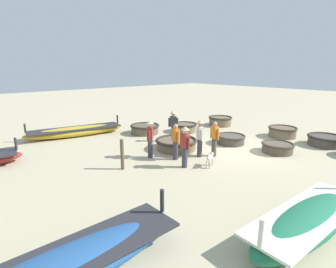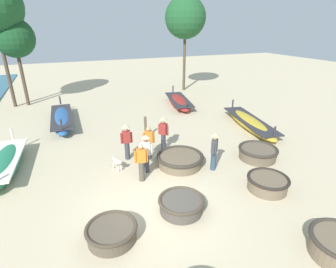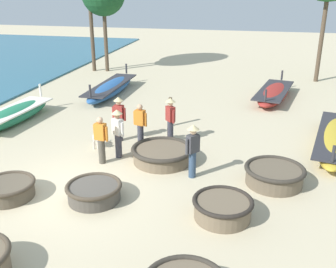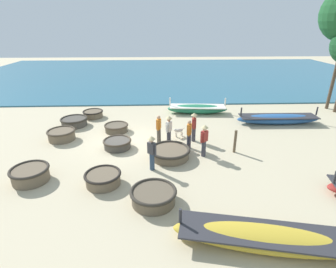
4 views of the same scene
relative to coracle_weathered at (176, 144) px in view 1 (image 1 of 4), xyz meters
The scene contains 19 objects.
ground_plane 3.22m from the coracle_weathered, 131.01° to the right, with size 80.00×80.00×0.00m, color #C6B793.
coracle_weathered is the anchor object (origin of this frame).
coracle_far_right 3.63m from the coracle_weathered, 52.24° to the right, with size 1.52×1.52×0.53m.
coracle_beside_post 6.54m from the coracle_weathered, 111.74° to the right, with size 1.57×1.57×0.59m.
coracle_front_left 4.74m from the coracle_weathered, 138.65° to the right, with size 1.47×1.47×0.46m.
coracle_center 7.61m from the coracle_weathered, 127.88° to the right, with size 1.72×1.72×0.53m.
coracle_upturned 6.25m from the coracle_weathered, 72.87° to the right, with size 1.60×1.60×0.61m.
coracle_far_left 3.60m from the coracle_weathered, 12.44° to the right, with size 1.75×1.75×0.55m.
coracle_front_right 3.01m from the coracle_weathered, 113.97° to the right, with size 1.51×1.51×0.47m.
long_boat_ochre_hull 7.30m from the coracle_weathered, 161.17° to the left, with size 1.50×4.46×1.16m.
long_boat_green_hull 6.26m from the coracle_weathered, 24.15° to the left, with size 2.28×5.65×1.01m.
fisherman_crouching 2.02m from the coracle_weathered, 164.28° to the right, with size 0.52×0.29×1.57m.
fisherman_hauling 1.83m from the coracle_weathered, 93.37° to the left, with size 0.39×0.41×1.67m.
fisherman_with_hat 1.57m from the coracle_weathered, 37.28° to the right, with size 0.39×0.42×1.67m.
fisherman_standing_left 2.51m from the coracle_weathered, 143.68° to the left, with size 0.53×0.36×1.67m.
fisherman_standing_right 1.59m from the coracle_weathered, 134.44° to the left, with size 0.52×0.30×1.57m.
fisherman_by_coracle 1.64m from the coracle_weathered, behind, with size 0.48×0.36×1.67m.
dog 2.64m from the coracle_weathered, 166.47° to the left, with size 0.38×0.65×0.55m.
mooring_post_shoreline 3.41m from the coracle_weathered, 97.86° to the left, with size 0.14×0.14×1.21m, color brown.
Camera 1 is at (-6.64, 10.93, 3.85)m, focal length 28.00 mm.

